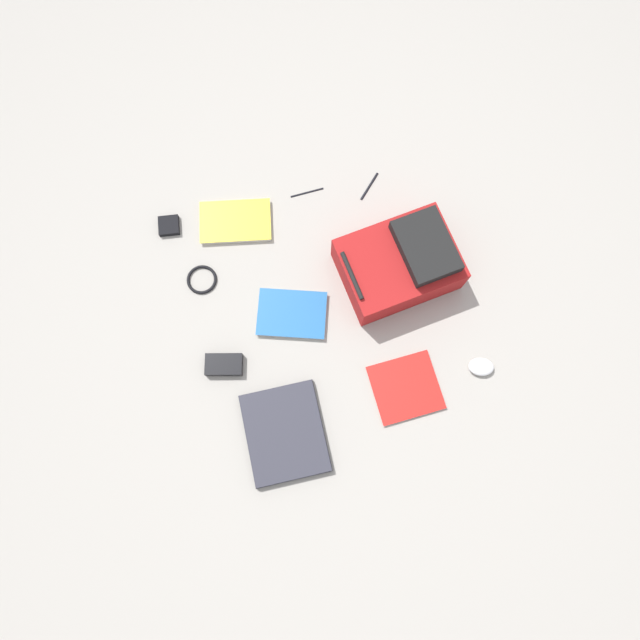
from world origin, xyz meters
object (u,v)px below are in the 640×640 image
book_blue (235,221)px  book_manual (405,388)px  computer_mouse (481,367)px  cable_coil (202,280)px  pen_black (369,186)px  laptop (285,433)px  power_brick (224,365)px  earbud_pouch (169,226)px  backpack (401,263)px  book_red (292,314)px  pen_blue (307,192)px

book_blue → book_manual: (-0.78, -0.45, -0.00)m
book_blue → computer_mouse: 1.07m
cable_coil → pen_black: 0.75m
laptop → cable_coil: laptop is taller
laptop → computer_mouse: computer_mouse is taller
book_manual → power_brick: (0.24, 0.61, 0.01)m
earbud_pouch → computer_mouse: bearing=-129.9°
laptop → pen_black: 1.00m
laptop → earbud_pouch: (0.87, 0.25, -0.00)m
book_manual → pen_black: bearing=-6.6°
book_blue → laptop: bearing=179.6°
backpack → book_red: 0.44m
book_manual → pen_black: size_ratio=1.81×
book_manual → computer_mouse: computer_mouse is taller
computer_mouse → power_brick: 0.93m
computer_mouse → earbud_pouch: bearing=70.0°
computer_mouse → earbud_pouch: 1.28m
book_blue → pen_blue: size_ratio=2.27×
book_red → cable_coil: bearing=53.8°
backpack → book_manual: bearing=167.0°
backpack → power_brick: (-0.19, 0.71, -0.07)m
book_red → earbud_pouch: bearing=39.1°
backpack → book_blue: size_ratio=1.46×
backpack → laptop: bearing=130.8°
book_red → earbud_pouch: earbud_pouch is taller
pen_blue → book_manual: bearing=-169.6°
computer_mouse → book_manual: bearing=110.4°
cable_coil → power_brick: bearing=-177.8°
book_blue → book_red: size_ratio=1.02×
book_blue → cable_coil: bearing=138.5°
book_red → power_brick: size_ratio=2.23×
laptop → computer_mouse: 0.74m
laptop → cable_coil: size_ratio=2.94×
book_blue → power_brick: size_ratio=2.27×
backpack → book_red: (-0.07, 0.43, -0.07)m
pen_black → power_brick: bearing=128.1°
book_blue → book_manual: bearing=-149.9°
laptop → pen_black: size_ratio=2.53×
book_red → cable_coil: 0.37m
book_red → laptop: bearing=162.8°
book_red → pen_black: size_ratio=2.23×
book_red → pen_black: (0.43, -0.42, -0.01)m
computer_mouse → power_brick: bearing=94.8°
earbud_pouch → cable_coil: bearing=-162.3°
computer_mouse → earbud_pouch: (0.82, 0.98, -0.01)m
backpack → laptop: backpack is taller
cable_coil → power_brick: (-0.34, -0.01, 0.01)m
power_brick → pen_blue: bearing=-38.0°
pen_blue → earbud_pouch: (-0.01, 0.55, 0.01)m
book_manual → backpack: bearing=-13.0°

